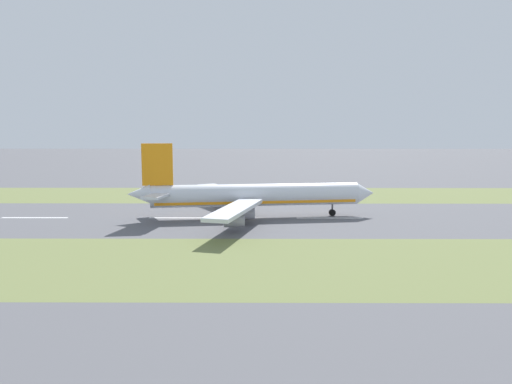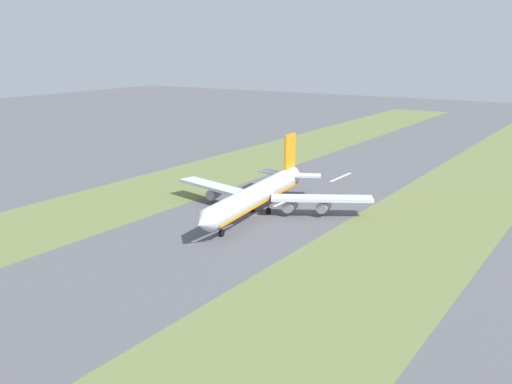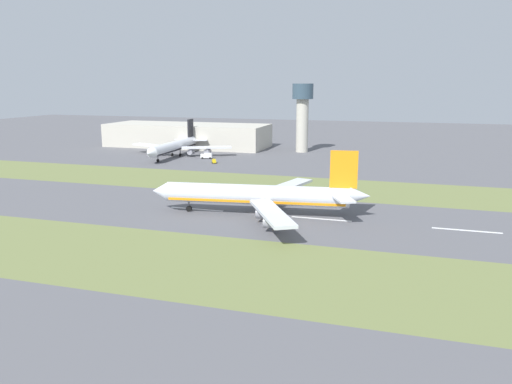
{
  "view_description": "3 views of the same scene",
  "coord_description": "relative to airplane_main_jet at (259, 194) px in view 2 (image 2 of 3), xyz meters",
  "views": [
    {
      "loc": [
        132.61,
        0.87,
        24.88
      ],
      "look_at": [
        -0.6,
        0.13,
        7.0
      ],
      "focal_mm": 35.0,
      "sensor_mm": 36.0,
      "label": 1
    },
    {
      "loc": [
        -89.85,
        140.88,
        48.5
      ],
      "look_at": [
        -0.6,
        0.13,
        7.0
      ],
      "focal_mm": 42.0,
      "sensor_mm": 36.0,
      "label": 2
    },
    {
      "loc": [
        -141.66,
        -43.56,
        39.19
      ],
      "look_at": [
        -0.6,
        0.13,
        7.0
      ],
      "focal_mm": 35.0,
      "sensor_mm": 36.0,
      "label": 3
    }
  ],
  "objects": [
    {
      "name": "airplane_main_jet",
      "position": [
        0.0,
        0.0,
        0.0
      ],
      "size": [
        63.57,
        67.14,
        20.2
      ],
      "color": "silver",
      "rests_on": "ground"
    },
    {
      "name": "centreline_dash_mid",
      "position": [
        0.35,
        -18.11,
        -6.01
      ],
      "size": [
        1.2,
        18.0,
        0.01
      ],
      "primitive_type": "cube",
      "color": "silver",
      "rests_on": "ground"
    },
    {
      "name": "grass_median_west",
      "position": [
        -44.65,
        1.76,
        -6.02
      ],
      "size": [
        40.0,
        600.0,
        0.01
      ],
      "primitive_type": "cube",
      "color": "olive",
      "rests_on": "ground"
    },
    {
      "name": "ground_plane",
      "position": [
        0.35,
        1.76,
        -6.02
      ],
      "size": [
        800.0,
        800.0,
        0.0
      ],
      "primitive_type": "plane",
      "color": "#56565B"
    },
    {
      "name": "centreline_dash_near",
      "position": [
        0.35,
        -58.11,
        -6.01
      ],
      "size": [
        1.2,
        18.0,
        0.01
      ],
      "primitive_type": "cube",
      "color": "silver",
      "rests_on": "ground"
    },
    {
      "name": "grass_median_east",
      "position": [
        45.35,
        1.76,
        -6.02
      ],
      "size": [
        40.0,
        600.0,
        0.01
      ],
      "primitive_type": "cube",
      "color": "olive",
      "rests_on": "ground"
    },
    {
      "name": "centreline_dash_far",
      "position": [
        0.35,
        21.89,
        -6.01
      ],
      "size": [
        1.2,
        18.0,
        0.01
      ],
      "primitive_type": "cube",
      "color": "silver",
      "rests_on": "ground"
    }
  ]
}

